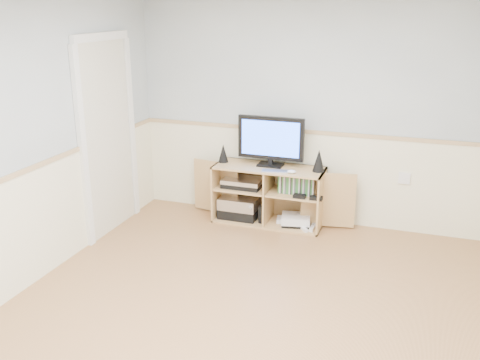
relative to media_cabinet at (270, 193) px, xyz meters
The scene contains 11 objects.
room 2.15m from the media_cabinet, 79.47° to the right, with size 4.04×4.54×2.54m.
media_cabinet is the anchor object (origin of this frame).
monitor 0.62m from the media_cabinet, 90.00° to the right, with size 0.73×0.18×0.55m.
speaker_left 0.69m from the media_cabinet, behind, with size 0.11×0.11×0.21m, color black.
speaker_right 0.70m from the media_cabinet, ahead, with size 0.13×0.13×0.24m, color black.
keyboard 0.39m from the media_cabinet, 61.72° to the right, with size 0.28×0.11×0.01m, color silver.
mouse 0.48m from the media_cabinet, 34.09° to the right, with size 0.10×0.06×0.04m, color white.
av_components 0.35m from the media_cabinet, behind, with size 0.52×0.32×0.47m.
game_consoles 0.41m from the media_cabinet, 12.14° to the right, with size 0.46×0.32×0.11m.
game_cases 0.36m from the media_cabinet, 12.95° to the right, with size 0.39×0.14×0.19m, color #3F8C3F.
wall_outlet 1.45m from the media_cabinet, ahead, with size 0.12×0.03×0.12m, color white.
Camera 1 is at (1.11, -3.39, 2.35)m, focal length 40.00 mm.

